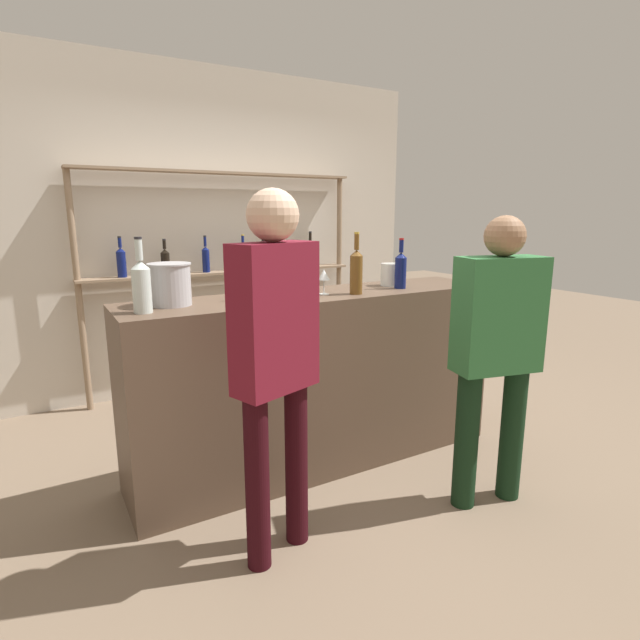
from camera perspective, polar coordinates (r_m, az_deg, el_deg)
name	(u,v)px	position (r m, az deg, el deg)	size (l,w,h in m)	color
ground_plane	(320,460)	(3.37, 0.00, -15.70)	(16.00, 16.00, 0.00)	#7A6651
bar_counter	(320,380)	(3.15, 0.00, -6.84)	(2.37, 0.53, 1.10)	brown
back_wall	(217,232)	(4.69, -11.67, 9.79)	(3.97, 0.12, 2.80)	beige
back_shelf	(225,247)	(4.53, -10.83, 8.16)	(2.45, 0.18, 1.92)	#897056
counter_bottle_0	(401,269)	(3.25, 9.19, 5.76)	(0.07, 0.07, 0.32)	#0F1956
counter_bottle_1	(265,277)	(2.79, -6.30, 4.96)	(0.07, 0.07, 0.33)	silver
counter_bottle_2	(356,270)	(2.98, 4.16, 5.67)	(0.08, 0.08, 0.37)	brown
counter_bottle_3	(141,285)	(2.55, -19.74, 3.83)	(0.09, 0.09, 0.37)	silver
wine_glass	(324,276)	(2.96, 0.43, 5.09)	(0.07, 0.07, 0.15)	silver
ice_bucket	(170,284)	(2.72, -16.75, 3.93)	(0.22, 0.22, 0.22)	#B2B2B7
cork_jar	(391,275)	(3.37, 8.12, 5.16)	(0.14, 0.14, 0.15)	silver
customer_left	(275,347)	(2.17, -5.15, -3.12)	(0.42, 0.29, 1.67)	black
customer_right	(497,343)	(2.77, 19.54, -2.47)	(0.48, 0.30, 1.56)	black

